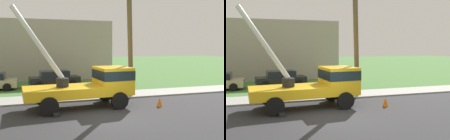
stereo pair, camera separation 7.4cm
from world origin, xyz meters
TOP-DOWN VIEW (x-y plane):
  - ground_plane at (0.00, 12.00)m, footprint 120.00×120.00m
  - road_asphalt at (0.00, 0.00)m, footprint 80.00×8.45m
  - sidewalk_strip at (0.00, 5.50)m, footprint 80.00×2.56m
  - utility_truck at (-0.20, 2.70)m, footprint 6.92×3.22m
  - leaning_utility_pole at (2.58, 3.70)m, footprint 1.73×3.11m
  - traffic_cone_ahead at (3.66, 1.50)m, footprint 0.36×0.36m
  - parked_sedan_black at (-1.71, 11.30)m, footprint 4.55×2.29m
  - lowrise_building_backdrop at (-4.02, 18.13)m, footprint 18.00×6.00m

SIDE VIEW (x-z plane):
  - ground_plane at x=0.00m, z-range 0.00..0.00m
  - road_asphalt at x=0.00m, z-range 0.00..0.01m
  - sidewalk_strip at x=0.00m, z-range 0.00..0.10m
  - traffic_cone_ahead at x=3.66m, z-range 0.00..0.56m
  - parked_sedan_black at x=-1.71m, z-range 0.00..1.42m
  - utility_truck at x=-0.20m, z-range -1.58..4.40m
  - lowrise_building_backdrop at x=-4.02m, z-range 0.00..6.40m
  - leaning_utility_pole at x=2.58m, z-range 0.11..8.81m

